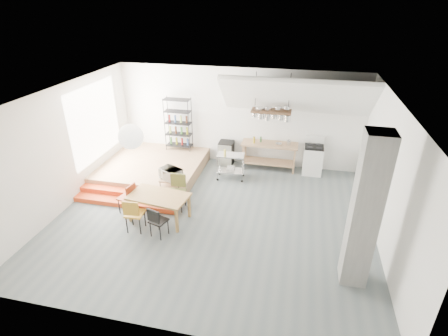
% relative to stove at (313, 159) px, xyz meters
% --- Properties ---
extents(floor, '(8.00, 8.00, 0.00)m').
position_rel_stove_xyz_m(floor, '(-2.50, -3.16, -0.48)').
color(floor, slate).
rests_on(floor, ground).
extents(wall_back, '(8.00, 0.04, 3.20)m').
position_rel_stove_xyz_m(wall_back, '(-2.50, 0.34, 1.12)').
color(wall_back, silver).
rests_on(wall_back, ground).
extents(wall_left, '(0.04, 7.00, 3.20)m').
position_rel_stove_xyz_m(wall_left, '(-6.50, -3.16, 1.12)').
color(wall_left, silver).
rests_on(wall_left, ground).
extents(wall_right, '(0.04, 7.00, 3.20)m').
position_rel_stove_xyz_m(wall_right, '(1.50, -3.16, 1.12)').
color(wall_right, silver).
rests_on(wall_right, ground).
extents(ceiling, '(8.00, 7.00, 0.02)m').
position_rel_stove_xyz_m(ceiling, '(-2.50, -3.16, 2.72)').
color(ceiling, white).
rests_on(ceiling, wall_back).
extents(slope_ceiling, '(4.40, 1.44, 1.32)m').
position_rel_stove_xyz_m(slope_ceiling, '(-0.70, -0.26, 2.07)').
color(slope_ceiling, white).
rests_on(slope_ceiling, wall_back).
extents(window_pane, '(0.02, 2.50, 2.20)m').
position_rel_stove_xyz_m(window_pane, '(-6.48, -1.66, 1.32)').
color(window_pane, white).
rests_on(window_pane, wall_left).
extents(platform, '(3.00, 3.00, 0.40)m').
position_rel_stove_xyz_m(platform, '(-5.00, -1.16, -0.28)').
color(platform, '#9C714E').
rests_on(platform, ground).
extents(step_lower, '(3.00, 0.35, 0.13)m').
position_rel_stove_xyz_m(step_lower, '(-5.00, -3.11, -0.41)').
color(step_lower, red).
rests_on(step_lower, ground).
extents(step_upper, '(3.00, 0.35, 0.27)m').
position_rel_stove_xyz_m(step_upper, '(-5.00, -2.76, -0.35)').
color(step_upper, red).
rests_on(step_upper, ground).
extents(concrete_column, '(0.50, 0.50, 3.20)m').
position_rel_stove_xyz_m(concrete_column, '(0.80, -4.66, 1.12)').
color(concrete_column, slate).
rests_on(concrete_column, ground).
extents(kitchen_counter, '(1.80, 0.60, 0.91)m').
position_rel_stove_xyz_m(kitchen_counter, '(-1.40, -0.01, 0.15)').
color(kitchen_counter, '#9C714E').
rests_on(kitchen_counter, ground).
extents(stove, '(0.60, 0.60, 1.18)m').
position_rel_stove_xyz_m(stove, '(0.00, 0.00, 0.00)').
color(stove, white).
rests_on(stove, ground).
extents(pot_rack, '(1.20, 0.50, 1.43)m').
position_rel_stove_xyz_m(pot_rack, '(-1.37, -0.23, 1.50)').
color(pot_rack, '#3F2719').
rests_on(pot_rack, ceiling).
extents(wire_shelving, '(0.88, 0.38, 1.80)m').
position_rel_stove_xyz_m(wire_shelving, '(-4.50, 0.04, 0.85)').
color(wire_shelving, black).
rests_on(wire_shelving, platform).
extents(microwave_shelf, '(0.60, 0.40, 0.16)m').
position_rel_stove_xyz_m(microwave_shelf, '(-3.90, -2.41, 0.07)').
color(microwave_shelf, '#9C714E').
rests_on(microwave_shelf, platform).
extents(paper_lantern, '(0.60, 0.60, 0.60)m').
position_rel_stove_xyz_m(paper_lantern, '(-4.40, -3.45, 1.72)').
color(paper_lantern, white).
rests_on(paper_lantern, ceiling).
extents(dining_table, '(1.58, 1.02, 0.70)m').
position_rel_stove_xyz_m(dining_table, '(-3.81, -3.53, 0.15)').
color(dining_table, olive).
rests_on(dining_table, ground).
extents(chair_mustard, '(0.44, 0.44, 0.91)m').
position_rel_stove_xyz_m(chair_mustard, '(-4.20, -4.16, 0.06)').
color(chair_mustard, '#B47F1E').
rests_on(chair_mustard, ground).
extents(chair_black, '(0.46, 0.46, 0.81)m').
position_rel_stove_xyz_m(chair_black, '(-3.59, -4.23, 0.00)').
color(chair_black, black).
rests_on(chair_black, ground).
extents(chair_olive, '(0.45, 0.45, 0.96)m').
position_rel_stove_xyz_m(chair_olive, '(-3.55, -2.88, 0.09)').
color(chair_olive, brown).
rests_on(chair_olive, ground).
extents(chair_red, '(0.46, 0.46, 0.85)m').
position_rel_stove_xyz_m(chair_red, '(-4.70, -3.42, 0.03)').
color(chair_red, '#9D3416').
rests_on(chair_red, ground).
extents(rolling_cart, '(0.87, 0.53, 0.82)m').
position_rel_stove_xyz_m(rolling_cart, '(-2.49, -0.96, 0.05)').
color(rolling_cart, silver).
rests_on(rolling_cart, ground).
extents(mini_fridge, '(0.48, 0.48, 0.81)m').
position_rel_stove_xyz_m(mini_fridge, '(-2.85, 0.04, -0.07)').
color(mini_fridge, black).
rests_on(mini_fridge, ground).
extents(microwave, '(0.71, 0.62, 0.33)m').
position_rel_stove_xyz_m(microwave, '(-3.90, -2.41, 0.25)').
color(microwave, beige).
rests_on(microwave, microwave_shelf).
extents(bowl, '(0.21, 0.21, 0.05)m').
position_rel_stove_xyz_m(bowl, '(-1.11, -0.06, 0.45)').
color(bowl, silver).
rests_on(bowl, kitchen_counter).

